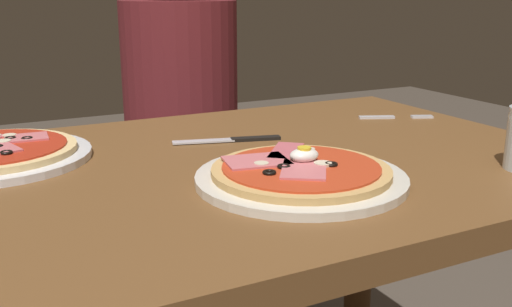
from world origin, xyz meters
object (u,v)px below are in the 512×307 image
(fork, at_px, (390,117))
(knife, at_px, (235,140))
(dining_table, at_px, (207,238))
(pizza_foreground, at_px, (300,174))
(diner_person, at_px, (183,150))

(fork, bearing_deg, knife, -175.95)
(dining_table, distance_m, fork, 0.52)
(dining_table, height_order, pizza_foreground, pizza_foreground)
(knife, relative_size, diner_person, 0.16)
(fork, xyz_separation_m, diner_person, (-0.25, 0.60, -0.19))
(dining_table, distance_m, diner_person, 0.78)
(knife, bearing_deg, pizza_foreground, -93.77)
(pizza_foreground, relative_size, fork, 2.00)
(pizza_foreground, distance_m, fork, 0.48)
(knife, xyz_separation_m, diner_person, (0.13, 0.63, -0.19))
(pizza_foreground, height_order, fork, pizza_foreground)
(dining_table, xyz_separation_m, diner_person, (0.23, 0.74, -0.06))
(knife, height_order, diner_person, diner_person)
(knife, bearing_deg, fork, 4.05)
(pizza_foreground, height_order, knife, pizza_foreground)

